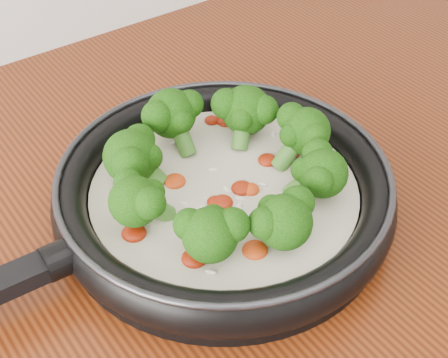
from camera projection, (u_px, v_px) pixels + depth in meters
skillet at (221, 189)px, 0.68m from camera, size 0.56×0.37×0.10m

